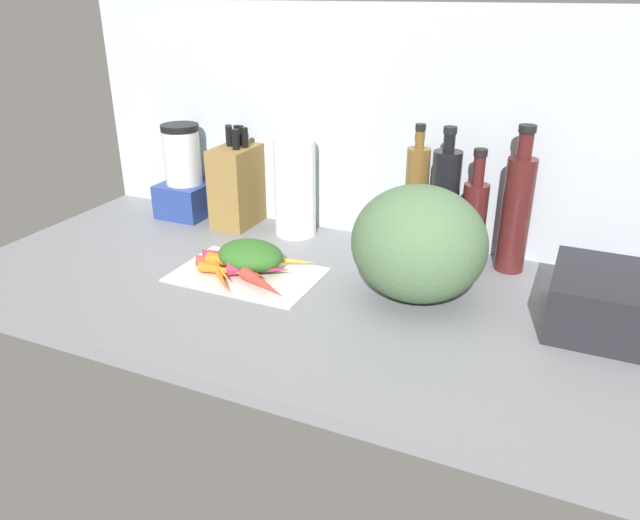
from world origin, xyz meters
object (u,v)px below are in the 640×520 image
Objects in this scene: carrot_9 at (281,260)px; bottle_3 at (516,211)px; carrot_4 at (259,269)px; knife_block at (238,185)px; winter_squash at (419,244)px; carrot_6 at (225,261)px; dish_rack at (619,304)px; carrot_2 at (219,268)px; bottle_0 at (416,198)px; carrot_5 at (223,270)px; carrot_7 at (232,262)px; bottle_2 at (473,221)px; carrot_0 at (239,267)px; carrot_3 at (221,277)px; carrot_1 at (262,284)px; cutting_board at (246,274)px; paper_towel_roll at (295,188)px; bottle_1 at (444,206)px; carrot_10 at (224,255)px; carrot_8 at (236,262)px; blender_appliance at (184,177)px.

bottle_3 reaches higher than carrot_9.
carrot_4 is 0.52× the size of knife_block.
winter_squash is 0.84× the size of bottle_3.
carrot_6 is 0.54× the size of dish_rack.
bottle_0 is at bearing 43.40° from carrot_2.
carrot_5 and carrot_7 have the same top height.
bottle_2 is (15.70, -4.43, -2.35)cm from bottle_0.
carrot_3 is (-1.35, -6.16, -0.31)cm from carrot_0.
carrot_2 is at bearing 165.08° from carrot_1.
carrot_5 is 0.42× the size of winter_squash.
cutting_board is 2.47× the size of carrot_6.
bottle_2 is (48.70, -1.44, -1.68)cm from paper_towel_roll.
bottle_1 is (0.04, 21.65, 1.85)cm from winter_squash.
carrot_0 is 51.69cm from bottle_1.
carrot_0 is at bearing -58.80° from knife_block.
carrot_8 is at bearing -27.54° from carrot_10.
bottle_0 is (36.33, 31.33, 11.78)cm from carrot_7.
paper_towel_roll reaches higher than carrot_3.
carrot_0 reaches higher than carrot_2.
knife_block is at bearing 117.95° from carrot_7.
carrot_5 is 61.13cm from bottle_2.
bottle_0 reaches higher than carrot_0.
bottle_2 is at bearing -0.90° from blender_appliance.
carrot_5 is at bearing -167.53° from winter_squash.
carrot_8 reaches higher than carrot_6.
carrot_10 is 0.32× the size of bottle_0.
paper_towel_roll reaches higher than carrot_6.
carrot_0 is 4.93cm from carrot_6.
bottle_1 is at bearing 31.43° from carrot_9.
carrot_2 is 0.59× the size of knife_block.
carrot_6 is at bearing -153.30° from carrot_9.
carrot_4 is 32.32cm from paper_towel_roll.
dish_rack is (83.62, 8.07, 3.24)cm from carrot_8.
bottle_3 reaches higher than carrot_1.
bottle_1 is at bearing -2.00° from knife_block.
carrot_5 is 38.24cm from knife_block.
winter_squash reaches higher than carrot_3.
carrot_7 is 4.38cm from carrot_10.
carrot_2 is 46.65cm from blender_appliance.
carrot_8 reaches higher than carrot_7.
dish_rack is (85.23, 7.56, 3.60)cm from carrot_7.
dish_rack reaches higher than carrot_3.
bottle_2 reaches higher than blender_appliance.
carrot_2 is at bearing -140.03° from carrot_9.
blender_appliance is at bearing 140.51° from carrot_8.
knife_block is at bearing 127.60° from carrot_1.
carrot_2 is 15.13cm from carrot_9.
carrot_7 is at bearing -149.30° from bottle_1.
cutting_board is at bearing 23.04° from carrot_2.
bottle_1 is 1.16× the size of bottle_2.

